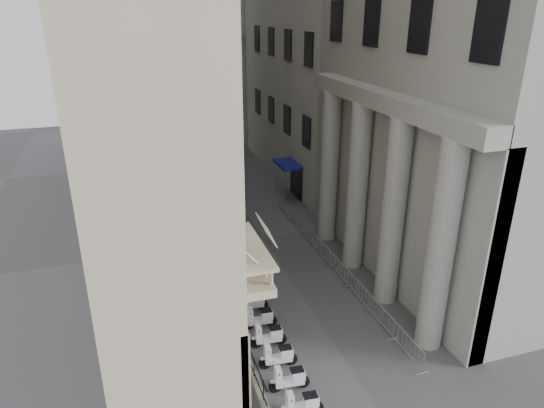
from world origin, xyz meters
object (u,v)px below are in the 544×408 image
Objects in this scene: street_lamp at (184,142)px; pedestrian_a at (226,198)px; info_kiosk at (192,211)px; pedestrian_b at (238,169)px; security_tent at (211,175)px.

pedestrian_a is at bearing -51.59° from street_lamp.
info_kiosk is (-0.32, -4.54, -4.08)m from street_lamp.
pedestrian_b is (2.70, 6.97, -0.03)m from pedestrian_a.
security_tent is 2.31× the size of pedestrian_b.
security_tent is 0.45× the size of street_lamp.
street_lamp is 4.67× the size of info_kiosk.
info_kiosk is 1.10× the size of pedestrian_b.
security_tent is at bearing 95.65° from pedestrian_b.
info_kiosk reaches higher than pedestrian_b.
info_kiosk is at bearing 21.53° from pedestrian_a.
street_lamp is 4.93× the size of pedestrian_a.
street_lamp reaches higher than security_tent.
info_kiosk is at bearing -125.66° from security_tent.
pedestrian_a is 1.04× the size of pedestrian_b.
pedestrian_b is at bearing -123.97° from pedestrian_a.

